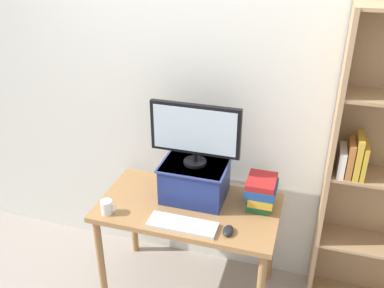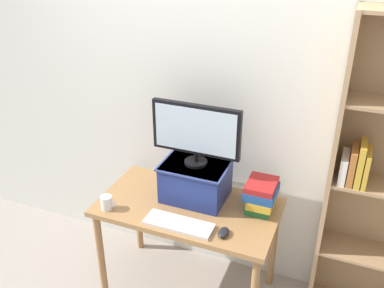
% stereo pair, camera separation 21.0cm
% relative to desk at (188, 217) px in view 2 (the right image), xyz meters
% --- Properties ---
extents(ground_plane, '(12.00, 12.00, 0.00)m').
position_rel_desk_xyz_m(ground_plane, '(0.00, 0.00, -0.65)').
color(ground_plane, '#9E9389').
extents(back_wall, '(7.00, 0.08, 2.60)m').
position_rel_desk_xyz_m(back_wall, '(0.00, 0.42, 0.65)').
color(back_wall, silver).
rests_on(back_wall, ground_plane).
extents(desk, '(1.19, 0.65, 0.75)m').
position_rel_desk_xyz_m(desk, '(0.00, 0.00, 0.00)').
color(desk, '#9E7042').
rests_on(desk, ground_plane).
extents(riser_box, '(0.44, 0.35, 0.26)m').
position_rel_desk_xyz_m(riser_box, '(0.01, 0.11, 0.23)').
color(riser_box, navy).
rests_on(riser_box, desk).
extents(computer_monitor, '(0.59, 0.15, 0.42)m').
position_rel_desk_xyz_m(computer_monitor, '(0.01, 0.11, 0.59)').
color(computer_monitor, black).
rests_on(computer_monitor, riser_box).
extents(keyboard, '(0.43, 0.15, 0.02)m').
position_rel_desk_xyz_m(keyboard, '(0.03, -0.22, 0.11)').
color(keyboard, silver).
rests_on(keyboard, desk).
extents(computer_mouse, '(0.06, 0.10, 0.04)m').
position_rel_desk_xyz_m(computer_mouse, '(0.31, -0.20, 0.11)').
color(computer_mouse, black).
rests_on(computer_mouse, desk).
extents(book_stack, '(0.19, 0.26, 0.21)m').
position_rel_desk_xyz_m(book_stack, '(0.46, 0.13, 0.20)').
color(book_stack, '#236B38').
rests_on(book_stack, desk).
extents(coffee_mug, '(0.11, 0.08, 0.09)m').
position_rel_desk_xyz_m(coffee_mug, '(-0.47, -0.23, 0.14)').
color(coffee_mug, white).
rests_on(coffee_mug, desk).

